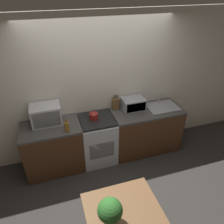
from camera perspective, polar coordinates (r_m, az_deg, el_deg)
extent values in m
plane|color=#33302D|center=(3.99, 1.10, -16.85)|extent=(16.00, 16.00, 0.00)
cube|color=silver|center=(3.93, -3.11, 6.14)|extent=(10.00, 0.06, 2.60)
cube|color=#4C2D19|center=(4.02, -14.99, -9.22)|extent=(0.98, 0.62, 0.86)
cube|color=#474442|center=(3.75, -15.93, -3.99)|extent=(0.98, 0.62, 0.04)
cube|color=#4C2D19|center=(4.35, 8.63, -4.80)|extent=(1.31, 0.62, 0.86)
cube|color=#474442|center=(4.10, 9.13, 0.27)|extent=(1.31, 0.62, 0.04)
cube|color=silver|center=(4.08, -3.78, -7.28)|extent=(0.61, 0.62, 0.86)
cube|color=black|center=(3.81, -4.02, -2.02)|extent=(0.59, 0.57, 0.04)
cube|color=black|center=(3.85, -2.65, -9.96)|extent=(0.44, 0.02, 0.32)
cylinder|color=maroon|center=(3.77, -4.78, -1.07)|extent=(0.15, 0.15, 0.11)
cone|color=maroon|center=(3.73, -4.83, -0.02)|extent=(0.14, 0.14, 0.05)
sphere|color=black|center=(3.71, -4.86, 0.42)|extent=(0.03, 0.03, 0.03)
cube|color=silver|center=(3.75, -16.84, -0.66)|extent=(0.48, 0.34, 0.34)
cube|color=black|center=(3.61, -16.70, -1.97)|extent=(0.43, 0.01, 0.27)
cylinder|color=olive|center=(3.52, -11.71, -3.87)|extent=(0.08, 0.08, 0.17)
cylinder|color=olive|center=(3.45, -11.92, -2.28)|extent=(0.03, 0.03, 0.07)
cube|color=brown|center=(4.01, 0.93, 2.16)|extent=(0.12, 0.08, 0.23)
cylinder|color=black|center=(3.93, 0.53, 3.98)|extent=(0.01, 0.01, 0.07)
cylinder|color=black|center=(3.94, 0.94, 4.04)|extent=(0.01, 0.01, 0.07)
cylinder|color=black|center=(3.95, 1.35, 4.10)|extent=(0.01, 0.01, 0.07)
cube|color=#999BA0|center=(4.05, 5.53, 2.22)|extent=(0.41, 0.31, 0.21)
cube|color=black|center=(3.93, 6.36, 1.19)|extent=(0.37, 0.01, 0.17)
cube|color=#999BA0|center=(4.22, 13.03, 1.29)|extent=(0.58, 0.43, 0.02)
cylinder|color=#999BA0|center=(4.28, 12.26, 3.65)|extent=(0.03, 0.03, 0.22)
cube|color=brown|center=(2.74, 2.82, -24.23)|extent=(0.85, 0.70, 0.04)
cylinder|color=brown|center=(3.15, -6.34, -25.43)|extent=(0.05, 0.05, 0.71)
cylinder|color=brown|center=(3.28, 7.25, -22.12)|extent=(0.05, 0.05, 0.71)
cylinder|color=#9E5B3D|center=(2.58, -0.50, -26.37)|extent=(0.13, 0.13, 0.11)
sphere|color=#2D6B28|center=(2.44, -0.52, -24.31)|extent=(0.27, 0.27, 0.27)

